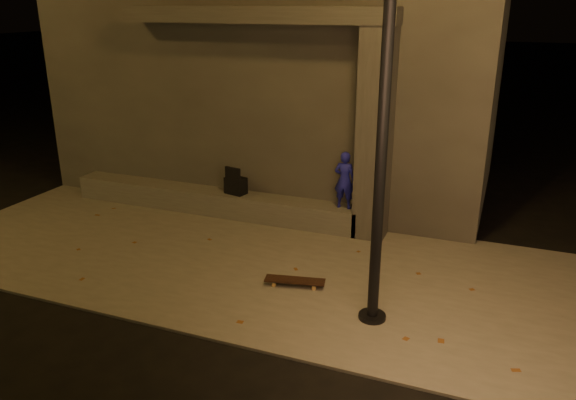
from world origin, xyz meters
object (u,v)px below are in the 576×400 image
at_px(backpack, 236,184).
at_px(skateboard, 295,281).
at_px(column, 375,137).
at_px(street_lamp_0, 389,13).
at_px(skateboarder, 345,180).

bearing_deg(backpack, skateboard, -34.40).
bearing_deg(column, backpack, 180.00).
distance_m(backpack, skateboard, 3.14).
height_order(skateboard, street_lamp_0, street_lamp_0).
xyz_separation_m(skateboarder, backpack, (-2.16, 0.00, -0.33)).
bearing_deg(street_lamp_0, skateboard, 159.74).
bearing_deg(column, street_lamp_0, -75.70).
bearing_deg(street_lamp_0, skateboarder, 113.59).
relative_size(column, skateboard, 3.94).
height_order(skateboarder, skateboard, skateboarder).
distance_m(skateboarder, backpack, 2.18).
bearing_deg(backpack, column, 13.16).
relative_size(backpack, skateboard, 0.60).
distance_m(column, backpack, 2.90).
bearing_deg(skateboarder, backpack, 1.68).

